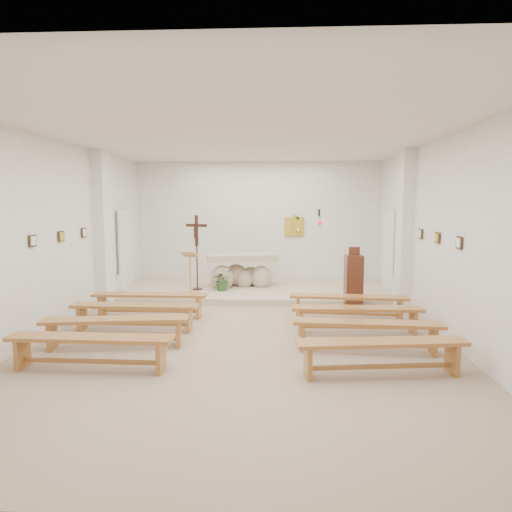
# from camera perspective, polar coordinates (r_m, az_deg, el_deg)

# --- Properties ---
(ground) EXTENTS (7.00, 10.00, 0.00)m
(ground) POSITION_cam_1_polar(r_m,az_deg,el_deg) (8.50, -1.41, -9.35)
(ground) COLOR tan
(ground) RESTS_ON ground
(wall_left) EXTENTS (0.02, 10.00, 3.50)m
(wall_left) POSITION_cam_1_polar(r_m,az_deg,el_deg) (9.14, -23.84, 2.37)
(wall_left) COLOR white
(wall_left) RESTS_ON ground
(wall_right) EXTENTS (0.02, 10.00, 3.50)m
(wall_right) POSITION_cam_1_polar(r_m,az_deg,el_deg) (8.65, 22.29, 2.22)
(wall_right) COLOR white
(wall_right) RESTS_ON ground
(wall_back) EXTENTS (7.00, 0.02, 3.50)m
(wall_back) POSITION_cam_1_polar(r_m,az_deg,el_deg) (13.16, 0.21, 4.15)
(wall_back) COLOR white
(wall_back) RESTS_ON ground
(ceiling) EXTENTS (7.00, 10.00, 0.02)m
(ceiling) POSITION_cam_1_polar(r_m,az_deg,el_deg) (8.24, -1.48, 14.65)
(ceiling) COLOR silver
(ceiling) RESTS_ON wall_back
(sanctuary_platform) EXTENTS (6.98, 3.00, 0.15)m
(sanctuary_platform) POSITION_cam_1_polar(r_m,az_deg,el_deg) (11.88, -0.13, -4.29)
(sanctuary_platform) COLOR beige
(sanctuary_platform) RESTS_ON ground
(pilaster_left) EXTENTS (0.26, 0.55, 3.50)m
(pilaster_left) POSITION_cam_1_polar(r_m,az_deg,el_deg) (10.91, -18.57, 3.23)
(pilaster_left) COLOR white
(pilaster_left) RESTS_ON ground
(pilaster_right) EXTENTS (0.26, 0.55, 3.50)m
(pilaster_right) POSITION_cam_1_polar(r_m,az_deg,el_deg) (10.52, 18.08, 3.13)
(pilaster_right) COLOR white
(pilaster_right) RESTS_ON ground
(gold_wall_relief) EXTENTS (0.55, 0.04, 0.55)m
(gold_wall_relief) POSITION_cam_1_polar(r_m,az_deg,el_deg) (13.13, 4.80, 3.68)
(gold_wall_relief) COLOR gold
(gold_wall_relief) RESTS_ON wall_back
(sanctuary_lamp) EXTENTS (0.11, 0.36, 0.44)m
(sanctuary_lamp) POSITION_cam_1_polar(r_m,az_deg,el_deg) (12.91, 7.96, 4.29)
(sanctuary_lamp) COLOR black
(sanctuary_lamp) RESTS_ON wall_back
(station_frame_left_front) EXTENTS (0.03, 0.20, 0.20)m
(station_frame_left_front) POSITION_cam_1_polar(r_m,az_deg,el_deg) (8.43, -26.15, 1.72)
(station_frame_left_front) COLOR #3E2C1B
(station_frame_left_front) RESTS_ON wall_left
(station_frame_left_mid) EXTENTS (0.03, 0.20, 0.20)m
(station_frame_left_mid) POSITION_cam_1_polar(r_m,az_deg,el_deg) (9.31, -23.17, 2.29)
(station_frame_left_mid) COLOR #3E2C1B
(station_frame_left_mid) RESTS_ON wall_left
(station_frame_left_rear) EXTENTS (0.03, 0.20, 0.20)m
(station_frame_left_rear) POSITION_cam_1_polar(r_m,az_deg,el_deg) (10.22, -20.72, 2.75)
(station_frame_left_rear) COLOR #3E2C1B
(station_frame_left_rear) RESTS_ON wall_left
(station_frame_right_front) EXTENTS (0.03, 0.20, 0.20)m
(station_frame_right_front) POSITION_cam_1_polar(r_m,az_deg,el_deg) (7.90, 24.05, 1.53)
(station_frame_right_front) COLOR #3E2C1B
(station_frame_right_front) RESTS_ON wall_right
(station_frame_right_mid) EXTENTS (0.03, 0.20, 0.20)m
(station_frame_right_mid) POSITION_cam_1_polar(r_m,az_deg,el_deg) (8.84, 21.73, 2.14)
(station_frame_right_mid) COLOR #3E2C1B
(station_frame_right_mid) RESTS_ON wall_right
(station_frame_right_rear) EXTENTS (0.03, 0.20, 0.20)m
(station_frame_right_rear) POSITION_cam_1_polar(r_m,az_deg,el_deg) (9.79, 19.86, 2.63)
(station_frame_right_rear) COLOR #3E2C1B
(station_frame_right_rear) RESTS_ON wall_right
(radiator_left) EXTENTS (0.10, 0.85, 0.52)m
(radiator_left) POSITION_cam_1_polar(r_m,az_deg,el_deg) (11.76, -17.32, -3.75)
(radiator_left) COLOR silver
(radiator_left) RESTS_ON ground
(radiator_right) EXTENTS (0.10, 0.85, 0.52)m
(radiator_right) POSITION_cam_1_polar(r_m,az_deg,el_deg) (11.39, 17.18, -4.09)
(radiator_right) COLOR silver
(radiator_right) RESTS_ON ground
(altar) EXTENTS (1.91, 1.04, 0.94)m
(altar) POSITION_cam_1_polar(r_m,az_deg,el_deg) (11.98, -1.83, -2.09)
(altar) COLOR beige
(altar) RESTS_ON sanctuary_platform
(lectern) EXTENTS (0.44, 0.39, 1.05)m
(lectern) POSITION_cam_1_polar(r_m,az_deg,el_deg) (11.09, -8.24, -2.05)
(lectern) COLOR tan
(lectern) RESTS_ON sanctuary_platform
(crucifix_stand) EXTENTS (0.56, 0.25, 1.88)m
(crucifix_stand) POSITION_cam_1_polar(r_m,az_deg,el_deg) (11.51, -7.42, 1.13)
(crucifix_stand) COLOR #331C10
(crucifix_stand) RESTS_ON sanctuary_platform
(potted_plant) EXTENTS (0.61, 0.57, 0.54)m
(potted_plant) POSITION_cam_1_polar(r_m,az_deg,el_deg) (11.48, -4.21, -2.95)
(potted_plant) COLOR #295421
(potted_plant) RESTS_ON sanctuary_platform
(donation_pedestal) EXTENTS (0.39, 0.39, 1.38)m
(donation_pedestal) POSITION_cam_1_polar(r_m,az_deg,el_deg) (10.33, 12.08, -3.14)
(donation_pedestal) COLOR #502916
(donation_pedestal) RESTS_ON ground
(bench_left_front) EXTENTS (2.33, 0.37, 0.49)m
(bench_left_front) POSITION_cam_1_polar(r_m,az_deg,el_deg) (9.64, -13.10, -5.31)
(bench_left_front) COLOR #AD7732
(bench_left_front) RESTS_ON ground
(bench_right_front) EXTENTS (2.35, 0.54, 0.49)m
(bench_right_front) POSITION_cam_1_polar(r_m,az_deg,el_deg) (9.38, 11.47, -5.61)
(bench_right_front) COLOR #AD7732
(bench_right_front) RESTS_ON ground
(bench_left_second) EXTENTS (2.34, 0.40, 0.49)m
(bench_left_second) POSITION_cam_1_polar(r_m,az_deg,el_deg) (8.72, -14.90, -6.66)
(bench_left_second) COLOR #AD7732
(bench_left_second) RESTS_ON ground
(bench_right_second) EXTENTS (2.34, 0.41, 0.49)m
(bench_right_second) POSITION_cam_1_polar(r_m,az_deg,el_deg) (8.42, 12.47, -7.06)
(bench_right_second) COLOR #AD7732
(bench_right_second) RESTS_ON ground
(bench_left_third) EXTENTS (2.36, 0.69, 0.49)m
(bench_left_third) POSITION_cam_1_polar(r_m,az_deg,el_deg) (7.81, -17.13, -8.31)
(bench_left_third) COLOR #AD7732
(bench_left_third) RESTS_ON ground
(bench_right_third) EXTENTS (2.35, 0.53, 0.49)m
(bench_right_third) POSITION_cam_1_polar(r_m,az_deg,el_deg) (7.48, 13.74, -8.87)
(bench_right_third) COLOR #AD7732
(bench_right_third) RESTS_ON ground
(bench_left_fourth) EXTENTS (2.34, 0.42, 0.49)m
(bench_left_fourth) POSITION_cam_1_polar(r_m,az_deg,el_deg) (6.93, -19.98, -10.37)
(bench_left_fourth) COLOR #AD7732
(bench_left_fourth) RESTS_ON ground
(bench_right_fourth) EXTENTS (2.36, 0.65, 0.49)m
(bench_right_fourth) POSITION_cam_1_polar(r_m,az_deg,el_deg) (6.55, 15.38, -11.19)
(bench_right_fourth) COLOR #AD7732
(bench_right_fourth) RESTS_ON ground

